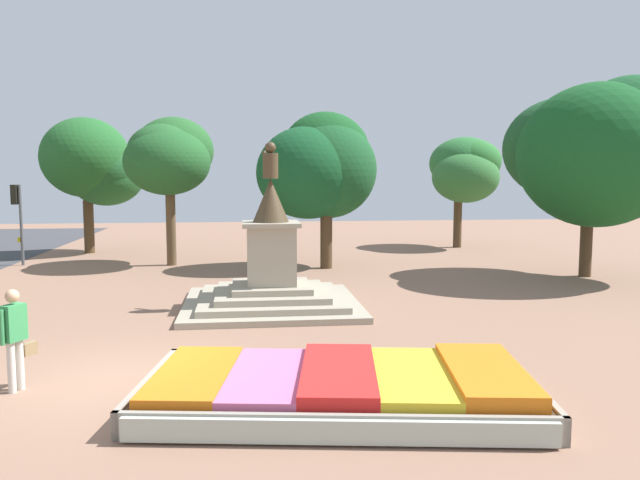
# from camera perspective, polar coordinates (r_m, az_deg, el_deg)

# --- Properties ---
(ground_plane) EXTENTS (76.58, 76.58, 0.00)m
(ground_plane) POSITION_cam_1_polar(r_m,az_deg,el_deg) (12.02, -18.04, -12.07)
(ground_plane) COLOR #8C6651
(flower_planter) EXTENTS (6.67, 4.16, 0.62)m
(flower_planter) POSITION_cam_1_polar(r_m,az_deg,el_deg) (10.26, 2.18, -13.38)
(flower_planter) COLOR #38281C
(flower_planter) RESTS_ON ground_plane
(statue_monument) EXTENTS (4.81, 4.81, 4.56)m
(statue_monument) POSITION_cam_1_polar(r_m,az_deg,el_deg) (17.41, -4.47, -3.40)
(statue_monument) COLOR #9F9480
(statue_monument) RESTS_ON ground_plane
(traffic_light_far_corner) EXTENTS (0.42, 0.31, 3.28)m
(traffic_light_far_corner) POSITION_cam_1_polar(r_m,az_deg,el_deg) (28.11, -25.90, 2.51)
(traffic_light_far_corner) COLOR #4C5156
(traffic_light_far_corner) RESTS_ON ground_plane
(pedestrian_with_handbag) EXTENTS (0.45, 0.67, 1.76)m
(pedestrian_with_handbag) POSITION_cam_1_polar(r_m,az_deg,el_deg) (11.82, -26.11, -7.68)
(pedestrian_with_handbag) COLOR beige
(pedestrian_with_handbag) RESTS_ON ground_plane
(park_tree_far_left) EXTENTS (3.73, 4.34, 5.60)m
(park_tree_far_left) POSITION_cam_1_polar(r_m,az_deg,el_deg) (32.46, 13.27, 6.43)
(park_tree_far_left) COLOR #4C3823
(park_tree_far_left) RESTS_ON ground_plane
(park_tree_behind_statue) EXTENTS (3.49, 4.43, 6.05)m
(park_tree_behind_statue) POSITION_cam_1_polar(r_m,az_deg,el_deg) (26.06, -13.66, 7.49)
(park_tree_behind_statue) COLOR brown
(park_tree_behind_statue) RESTS_ON ground_plane
(park_tree_far_right) EXTENTS (4.79, 4.14, 6.18)m
(park_tree_far_right) POSITION_cam_1_polar(r_m,az_deg,el_deg) (24.82, -0.03, 6.69)
(park_tree_far_right) COLOR #4C3823
(park_tree_far_right) RESTS_ON ground_plane
(park_tree_street_side) EXTENTS (6.11, 6.55, 7.03)m
(park_tree_street_side) POSITION_cam_1_polar(r_m,az_deg,el_deg) (23.93, 24.15, 7.47)
(park_tree_street_side) COLOR #4C3823
(park_tree_street_side) RESTS_ON ground_plane
(park_tree_mid_canopy) EXTENTS (4.49, 4.47, 6.30)m
(park_tree_mid_canopy) POSITION_cam_1_polar(r_m,az_deg,el_deg) (30.88, -19.79, 6.37)
(park_tree_mid_canopy) COLOR #4C3823
(park_tree_mid_canopy) RESTS_ON ground_plane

